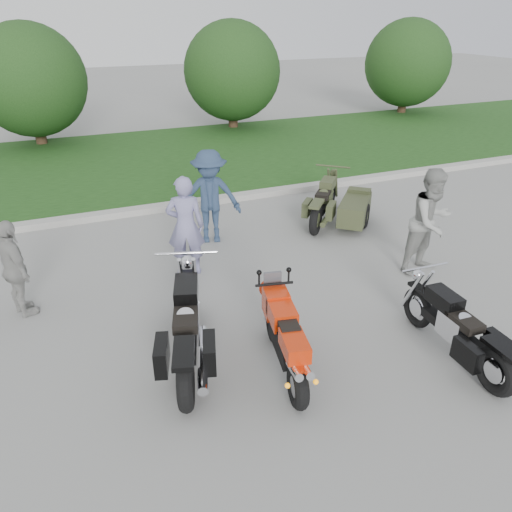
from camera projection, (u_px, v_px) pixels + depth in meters
name	position (u px, v px, depth m)	size (l,w,h in m)	color
ground	(299.00, 347.00, 7.05)	(80.00, 80.00, 0.00)	gray
curb	(185.00, 204.00, 11.97)	(60.00, 0.30, 0.15)	#A6A49C
grass_strip	(150.00, 161.00, 15.41)	(60.00, 8.00, 0.14)	#2C5D20
tree_mid_left	(30.00, 80.00, 16.20)	(3.60, 3.60, 4.00)	#3F2B1C
tree_mid_right	(232.00, 71.00, 18.61)	(3.60, 3.60, 4.00)	#3F2B1C
tree_far_right	(407.00, 63.00, 21.36)	(3.60, 3.60, 4.00)	#3F2B1C
sportbike_red	(285.00, 338.00, 6.33)	(0.60, 1.90, 0.91)	black
cruiser_left	(188.00, 332.00, 6.51)	(0.91, 2.49, 0.99)	black
cruiser_right	(459.00, 333.00, 6.61)	(0.38, 2.19, 0.84)	black
cruiser_sidecar	(341.00, 207.00, 10.85)	(1.91, 2.08, 0.88)	black
person_stripe	(185.00, 226.00, 8.66)	(0.66, 0.43, 1.80)	#807DAA
person_grey	(431.00, 222.00, 8.71)	(0.92, 0.72, 1.90)	#989994
person_denim	(210.00, 197.00, 9.86)	(1.22, 0.70, 1.89)	navy
person_back	(15.00, 269.00, 7.48)	(0.91, 0.38, 1.56)	#989893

